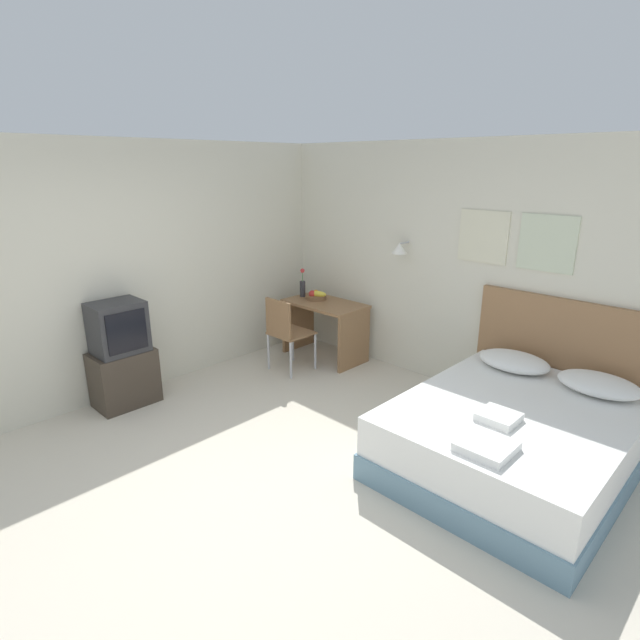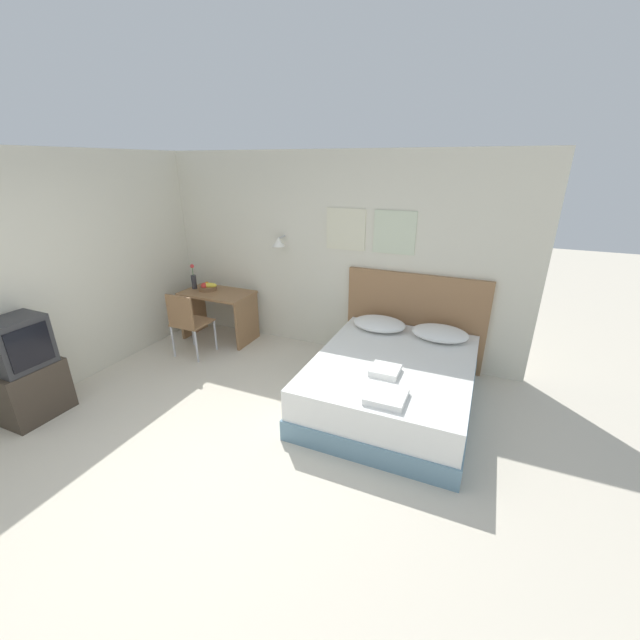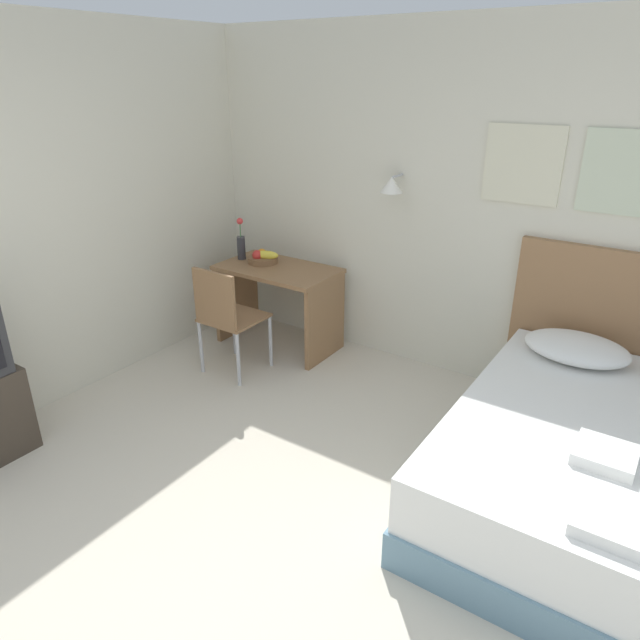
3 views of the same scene
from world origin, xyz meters
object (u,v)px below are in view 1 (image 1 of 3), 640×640
(pillow_right, at_px, (599,384))
(desk, at_px, (325,320))
(folded_towel_near_foot, at_px, (499,417))
(flower_vase, at_px, (303,286))
(folded_towel_mid_bed, at_px, (486,446))
(fruit_bowl, at_px, (316,296))
(headboard, at_px, (567,363))
(television, at_px, (118,327))
(pillow_left, at_px, (514,361))
(desk_chair, at_px, (285,329))
(bed, at_px, (513,438))
(tv_stand, at_px, (124,378))

(pillow_right, relative_size, desk, 0.64)
(folded_towel_near_foot, height_order, flower_vase, flower_vase)
(folded_towel_near_foot, bearing_deg, folded_towel_mid_bed, -74.20)
(fruit_bowl, bearing_deg, headboard, 6.20)
(flower_vase, bearing_deg, television, -93.66)
(flower_vase, bearing_deg, folded_towel_near_foot, -17.81)
(folded_towel_mid_bed, distance_m, flower_vase, 3.66)
(headboard, bearing_deg, pillow_right, -40.78)
(folded_towel_mid_bed, bearing_deg, pillow_left, 107.70)
(pillow_left, bearing_deg, desk, -179.14)
(folded_towel_near_foot, relative_size, flower_vase, 0.75)
(folded_towel_mid_bed, relative_size, fruit_bowl, 1.17)
(pillow_right, height_order, desk_chair, desk_chair)
(folded_towel_near_foot, bearing_deg, television, -157.68)
(flower_vase, distance_m, television, 2.42)
(pillow_left, xyz_separation_m, television, (-3.01, -2.44, 0.22))
(headboard, bearing_deg, folded_towel_mid_bed, -86.46)
(headboard, xyz_separation_m, pillow_right, (0.37, -0.32, 0.01))
(desk, bearing_deg, bed, -14.18)
(headboard, height_order, desk, headboard)
(flower_vase, bearing_deg, pillow_right, 0.42)
(headboard, relative_size, pillow_right, 2.70)
(bed, distance_m, headboard, 1.12)
(pillow_right, xyz_separation_m, folded_towel_near_foot, (-0.38, -1.06, -0.04))
(tv_stand, relative_size, television, 1.16)
(bed, bearing_deg, folded_towel_mid_bed, -81.57)
(desk, distance_m, tv_stand, 2.48)
(bed, distance_m, folded_towel_mid_bed, 0.83)
(folded_towel_mid_bed, bearing_deg, pillow_right, 80.38)
(headboard, relative_size, desk, 1.72)
(folded_towel_mid_bed, bearing_deg, folded_towel_near_foot, 105.80)
(folded_towel_near_foot, bearing_deg, pillow_right, 70.09)
(desk, xyz_separation_m, tv_stand, (-0.57, -2.40, -0.21))
(pillow_right, height_order, folded_towel_near_foot, pillow_right)
(headboard, xyz_separation_m, folded_towel_mid_bed, (0.11, -1.82, -0.03))
(bed, distance_m, fruit_bowl, 3.13)
(fruit_bowl, bearing_deg, desk_chair, -75.62)
(desk_chair, bearing_deg, flower_vase, 120.92)
(flower_vase, height_order, tv_stand, flower_vase)
(folded_towel_near_foot, xyz_separation_m, desk, (-2.80, 1.02, -0.08))
(desk_chair, bearing_deg, pillow_left, 16.17)
(fruit_bowl, bearing_deg, flower_vase, -175.44)
(pillow_right, height_order, folded_towel_mid_bed, pillow_right)
(pillow_left, bearing_deg, television, -140.99)
(headboard, height_order, pillow_left, headboard)
(headboard, bearing_deg, desk, -172.82)
(desk, height_order, fruit_bowl, fruit_bowl)
(bed, distance_m, tv_stand, 3.78)
(pillow_right, distance_m, folded_towel_near_foot, 1.13)
(desk_chair, bearing_deg, folded_towel_mid_bed, -15.24)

